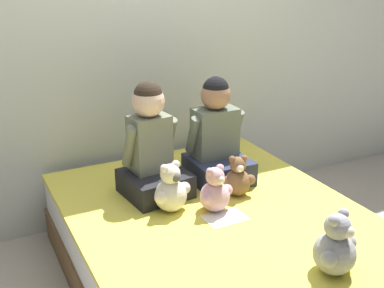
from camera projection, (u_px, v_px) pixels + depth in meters
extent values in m
plane|color=#B2A899|center=(219.00, 287.00, 2.60)|extent=(14.00, 14.00, 0.00)
cube|color=beige|center=(142.00, 29.00, 3.01)|extent=(8.00, 0.06, 2.50)
cube|color=brown|center=(220.00, 271.00, 2.56)|extent=(1.45, 1.88, 0.20)
cube|color=white|center=(221.00, 238.00, 2.49)|extent=(1.42, 1.84, 0.21)
cube|color=#E5D64C|center=(221.00, 219.00, 2.45)|extent=(1.44, 1.86, 0.03)
cube|color=black|center=(155.00, 183.00, 2.65)|extent=(0.37, 0.37, 0.13)
cube|color=slate|center=(150.00, 143.00, 2.61)|extent=(0.22, 0.17, 0.31)
sphere|color=beige|center=(148.00, 101.00, 2.53)|extent=(0.18, 0.18, 0.18)
sphere|color=#2D2319|center=(148.00, 95.00, 2.51)|extent=(0.15, 0.15, 0.15)
cylinder|color=slate|center=(130.00, 146.00, 2.54)|extent=(0.07, 0.14, 0.25)
cylinder|color=slate|center=(169.00, 138.00, 2.67)|extent=(0.07, 0.14, 0.25)
cube|color=#282D47|center=(218.00, 169.00, 2.82)|extent=(0.33, 0.34, 0.14)
cube|color=#5B6656|center=(215.00, 132.00, 2.78)|extent=(0.25, 0.16, 0.29)
sphere|color=#9E7051|center=(216.00, 95.00, 2.70)|extent=(0.17, 0.17, 0.17)
sphere|color=black|center=(216.00, 90.00, 2.69)|extent=(0.15, 0.15, 0.15)
cylinder|color=#5B6656|center=(193.00, 135.00, 2.72)|extent=(0.06, 0.13, 0.24)
cylinder|color=#5B6656|center=(236.00, 128.00, 2.84)|extent=(0.06, 0.13, 0.24)
sphere|color=silver|center=(171.00, 195.00, 2.47)|extent=(0.17, 0.17, 0.17)
sphere|color=silver|center=(170.00, 174.00, 2.43)|extent=(0.10, 0.10, 0.10)
sphere|color=#4C4742|center=(176.00, 178.00, 2.40)|extent=(0.05, 0.05, 0.05)
sphere|color=silver|center=(164.00, 169.00, 2.39)|extent=(0.04, 0.04, 0.04)
sphere|color=silver|center=(176.00, 164.00, 2.44)|extent=(0.04, 0.04, 0.04)
sphere|color=silver|center=(161.00, 198.00, 2.40)|extent=(0.06, 0.06, 0.06)
sphere|color=silver|center=(184.00, 188.00, 2.50)|extent=(0.06, 0.06, 0.06)
sphere|color=brown|center=(237.00, 182.00, 2.64)|extent=(0.15, 0.15, 0.15)
sphere|color=brown|center=(238.00, 165.00, 2.61)|extent=(0.09, 0.09, 0.09)
sphere|color=white|center=(240.00, 168.00, 2.57)|extent=(0.04, 0.04, 0.04)
sphere|color=brown|center=(232.00, 159.00, 2.59)|extent=(0.04, 0.04, 0.04)
sphere|color=brown|center=(244.00, 158.00, 2.60)|extent=(0.04, 0.04, 0.04)
sphere|color=brown|center=(226.00, 182.00, 2.61)|extent=(0.06, 0.06, 0.06)
sphere|color=brown|center=(250.00, 179.00, 2.63)|extent=(0.06, 0.06, 0.06)
sphere|color=#DBA3B2|center=(215.00, 197.00, 2.47)|extent=(0.16, 0.16, 0.16)
sphere|color=#DBA3B2|center=(215.00, 177.00, 2.43)|extent=(0.10, 0.10, 0.10)
sphere|color=beige|center=(221.00, 180.00, 2.41)|extent=(0.04, 0.04, 0.04)
sphere|color=#DBA3B2|center=(210.00, 172.00, 2.40)|extent=(0.04, 0.04, 0.04)
sphere|color=#DBA3B2|center=(220.00, 168.00, 2.44)|extent=(0.04, 0.04, 0.04)
sphere|color=#DBA3B2|center=(206.00, 199.00, 2.41)|extent=(0.06, 0.06, 0.06)
sphere|color=#DBA3B2|center=(227.00, 190.00, 2.50)|extent=(0.06, 0.06, 0.06)
sphere|color=#939399|center=(334.00, 254.00, 1.97)|extent=(0.18, 0.18, 0.18)
sphere|color=#939399|center=(338.00, 227.00, 1.93)|extent=(0.11, 0.11, 0.11)
sphere|color=beige|center=(348.00, 232.00, 1.90)|extent=(0.05, 0.05, 0.05)
sphere|color=#939399|center=(334.00, 221.00, 1.89)|extent=(0.05, 0.05, 0.05)
sphere|color=#939399|center=(343.00, 214.00, 1.94)|extent=(0.05, 0.05, 0.05)
sphere|color=#939399|center=(329.00, 259.00, 1.90)|extent=(0.07, 0.07, 0.07)
sphere|color=#939399|center=(348.00, 242.00, 2.01)|extent=(0.07, 0.07, 0.07)
cube|color=white|center=(225.00, 218.00, 2.42)|extent=(0.21, 0.15, 0.00)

